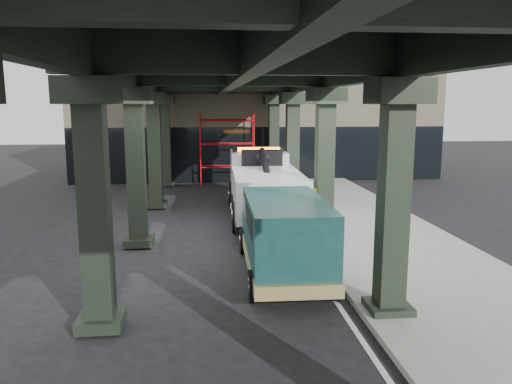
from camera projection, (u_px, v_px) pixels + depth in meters
ground at (250, 262)px, 14.38m from camera, size 90.00×90.00×0.00m
sidewalk at (378, 237)px, 16.78m from camera, size 5.00×40.00×0.15m
lane_stripe at (296, 242)px, 16.51m from camera, size 0.12×38.00×0.01m
viaduct at (231, 72)px, 15.35m from camera, size 7.40×32.00×6.40m
building at (253, 112)px, 33.48m from camera, size 22.00×10.00×8.00m
scaffolding at (227, 147)px, 28.36m from camera, size 3.08×0.88×4.00m
tow_truck at (263, 184)px, 19.87m from camera, size 2.75×8.62×2.80m
towed_van at (284, 234)px, 13.01m from camera, size 2.20×5.29×2.13m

